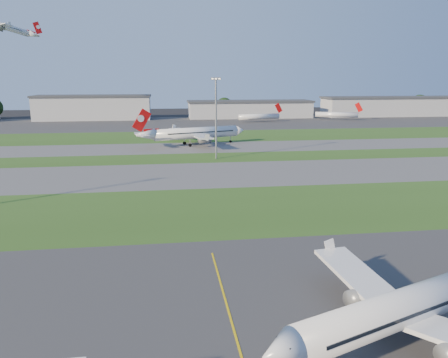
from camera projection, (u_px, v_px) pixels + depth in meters
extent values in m
cube|color=#2E501A|center=(175.00, 211.00, 85.86)|extent=(300.00, 34.00, 0.01)
cube|color=#515154|center=(171.00, 175.00, 117.71)|extent=(300.00, 32.00, 0.01)
cube|color=#2E501A|center=(170.00, 159.00, 141.83)|extent=(300.00, 18.00, 0.01)
cube|color=#515154|center=(169.00, 148.00, 163.06)|extent=(300.00, 26.00, 0.01)
cube|color=#2E501A|center=(168.00, 137.00, 194.90)|extent=(300.00, 40.00, 0.01)
cube|color=#333335|center=(166.00, 123.00, 252.80)|extent=(400.00, 80.00, 0.01)
cylinder|color=white|center=(411.00, 305.00, 42.60)|extent=(27.94, 13.55, 3.61)
cube|color=white|center=(359.00, 277.00, 49.65)|extent=(5.96, 14.67, 1.47)
cylinder|color=slate|center=(363.00, 296.00, 47.43)|extent=(4.51, 3.47, 2.19)
cylinder|color=white|center=(197.00, 133.00, 169.63)|extent=(33.75, 14.64, 4.32)
cube|color=#BC0C0C|center=(142.00, 120.00, 159.15)|extent=(7.13, 2.66, 8.60)
cube|color=white|center=(186.00, 132.00, 177.25)|extent=(13.37, 17.16, 1.76)
cube|color=white|center=(203.00, 137.00, 161.31)|extent=(6.29, 17.35, 1.76)
cylinder|color=slate|center=(192.00, 136.00, 176.06)|extent=(5.35, 3.96, 2.61)
cylinder|color=slate|center=(205.00, 140.00, 164.51)|extent=(5.35, 3.96, 2.61)
cylinder|color=white|center=(2.00, 26.00, 216.62)|extent=(24.59, 12.83, 3.21)
cube|color=#BC0C0C|center=(35.00, 19.00, 223.65)|extent=(5.16, 2.41, 6.39)
cube|color=white|center=(5.00, 25.00, 211.49)|extent=(10.65, 12.41, 1.31)
cube|color=white|center=(2.00, 28.00, 222.80)|extent=(5.72, 13.11, 1.31)
cylinder|color=slate|center=(2.00, 27.00, 212.62)|extent=(4.02, 3.17, 1.94)
cylinder|color=slate|center=(0.00, 29.00, 220.82)|extent=(4.02, 3.17, 1.94)
cylinder|color=white|center=(259.00, 117.00, 259.14)|extent=(26.05, 9.00, 3.20)
cube|color=#BC0C0C|center=(279.00, 108.00, 262.58)|extent=(5.11, 1.46, 6.16)
cylinder|color=white|center=(337.00, 115.00, 272.59)|extent=(25.23, 12.95, 3.20)
cube|color=#BC0C0C|center=(359.00, 107.00, 268.28)|extent=(4.89, 2.27, 6.16)
cylinder|color=gray|center=(216.00, 120.00, 139.07)|extent=(0.60, 0.60, 25.00)
cube|color=gray|center=(216.00, 79.00, 136.15)|extent=(3.20, 0.50, 0.80)
cube|color=#FFF2CC|center=(216.00, 79.00, 136.15)|extent=(2.80, 0.70, 0.35)
cube|color=#A5A7AD|center=(94.00, 108.00, 274.18)|extent=(70.00, 22.00, 14.00)
cube|color=#383A3F|center=(93.00, 96.00, 272.46)|extent=(71.40, 23.00, 1.20)
cube|color=#A5A7AD|center=(250.00, 110.00, 287.94)|extent=(80.00, 22.00, 10.00)
cube|color=#383A3F|center=(250.00, 101.00, 286.67)|extent=(81.60, 23.00, 1.20)
cube|color=#A5A7AD|center=(392.00, 107.00, 301.02)|extent=(95.00, 22.00, 12.00)
cube|color=#383A3F|center=(393.00, 97.00, 299.53)|extent=(96.90, 23.00, 1.20)
cylinder|color=black|center=(135.00, 115.00, 289.29)|extent=(1.00, 1.00, 3.60)
sphere|color=black|center=(135.00, 109.00, 288.38)|extent=(9.90, 9.90, 9.90)
cylinder|color=black|center=(224.00, 113.00, 300.11)|extent=(1.00, 1.00, 4.20)
sphere|color=black|center=(224.00, 106.00, 299.04)|extent=(11.55, 11.55, 11.55)
cylinder|color=black|center=(330.00, 112.00, 308.21)|extent=(1.00, 1.00, 3.80)
sphere|color=black|center=(330.00, 106.00, 307.24)|extent=(10.45, 10.45, 10.45)
cylinder|color=black|center=(419.00, 110.00, 321.29)|extent=(1.00, 1.00, 4.60)
sphere|color=black|center=(419.00, 103.00, 320.12)|extent=(12.65, 12.65, 12.65)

